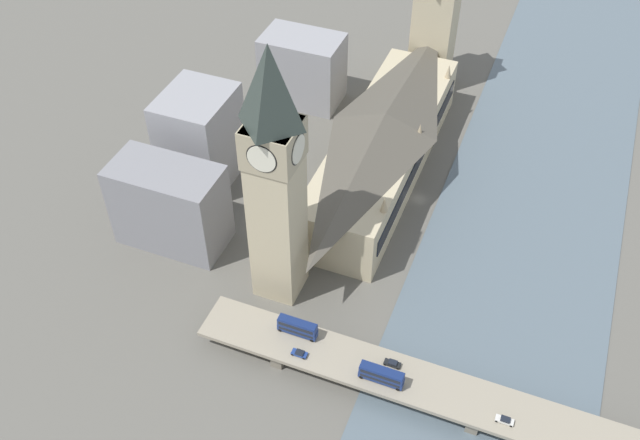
% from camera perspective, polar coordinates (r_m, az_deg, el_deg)
% --- Properties ---
extents(ground_plane, '(600.00, 600.00, 0.00)m').
position_cam_1_polar(ground_plane, '(233.24, 7.91, 1.68)').
color(ground_plane, '#605E56').
extents(river_water, '(56.90, 360.00, 0.30)m').
position_cam_1_polar(river_water, '(230.85, 16.13, -0.47)').
color(river_water, slate).
rests_on(river_water, ground_plane).
extents(parliament_hall, '(25.33, 95.67, 24.48)m').
position_cam_1_polar(parliament_hall, '(234.05, 5.09, 6.06)').
color(parliament_hall, '#C1B28E').
rests_on(parliament_hall, ground_plane).
extents(clock_tower, '(13.35, 13.35, 78.32)m').
position_cam_1_polar(clock_tower, '(176.59, -3.63, 3.53)').
color(clock_tower, '#C1B28E').
rests_on(clock_tower, ground_plane).
extents(victoria_tower, '(14.61, 14.61, 53.20)m').
position_cam_1_polar(victoria_tower, '(275.50, 9.16, 15.15)').
color(victoria_tower, '#C1B28E').
rests_on(victoria_tower, ground_plane).
extents(road_bridge, '(145.80, 13.37, 5.75)m').
position_cam_1_polar(road_bridge, '(181.31, 12.54, -14.22)').
color(road_bridge, gray).
rests_on(road_bridge, ground_plane).
extents(double_decker_bus_lead, '(11.25, 2.62, 4.63)m').
position_cam_1_polar(double_decker_bus_lead, '(178.03, 4.94, -12.23)').
color(double_decker_bus_lead, navy).
rests_on(double_decker_bus_lead, road_bridge).
extents(double_decker_bus_rear, '(10.63, 2.54, 4.84)m').
position_cam_1_polar(double_decker_bus_rear, '(185.73, -1.82, -8.55)').
color(double_decker_bus_rear, navy).
rests_on(double_decker_bus_rear, road_bridge).
extents(car_northbound_mid, '(4.21, 1.77, 1.41)m').
position_cam_1_polar(car_northbound_mid, '(182.39, 5.81, -11.34)').
color(car_northbound_mid, black).
rests_on(car_northbound_mid, road_bridge).
extents(car_northbound_tail, '(4.07, 1.91, 1.29)m').
position_cam_1_polar(car_northbound_tail, '(183.33, -1.66, -10.61)').
color(car_northbound_tail, navy).
rests_on(car_northbound_tail, road_bridge).
extents(car_southbound_lead, '(4.31, 1.78, 1.36)m').
position_cam_1_polar(car_southbound_lead, '(178.44, 14.56, -15.23)').
color(car_southbound_lead, silver).
rests_on(car_southbound_lead, road_bridge).
extents(city_block_west, '(32.22, 17.04, 27.03)m').
position_cam_1_polar(city_block_west, '(213.69, -11.92, 1.17)').
color(city_block_west, gray).
rests_on(city_block_west, ground_plane).
extents(city_block_center, '(20.70, 24.31, 31.88)m').
position_cam_1_polar(city_block_center, '(232.98, -9.58, 6.53)').
color(city_block_center, '#939399').
rests_on(city_block_center, ground_plane).
extents(city_block_east, '(28.75, 18.01, 26.07)m').
position_cam_1_polar(city_block_east, '(268.39, -1.41, 12.00)').
color(city_block_east, '#939399').
rests_on(city_block_east, ground_plane).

